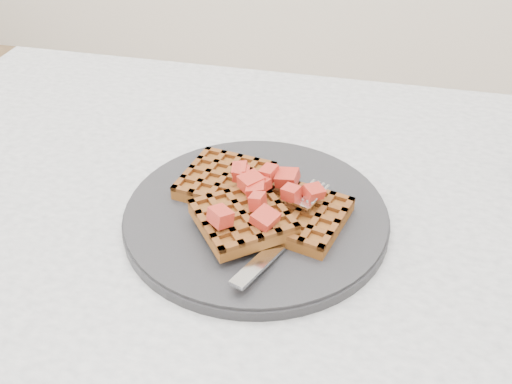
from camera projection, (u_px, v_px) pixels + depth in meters
table at (296, 301)px, 0.70m from camera, size 1.20×0.80×0.75m
plate at (256, 215)px, 0.64m from camera, size 0.30×0.30×0.02m
waffles at (255, 203)px, 0.63m from camera, size 0.21×0.19×0.03m
strawberry_pile at (256, 182)px, 0.62m from camera, size 0.15×0.15×0.02m
fork at (288, 233)px, 0.59m from camera, size 0.08×0.18×0.02m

